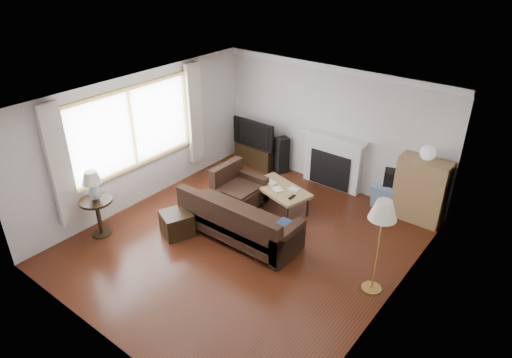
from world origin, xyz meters
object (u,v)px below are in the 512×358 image
Objects in this scene: side_table at (99,217)px; tv_stand at (257,155)px; bookshelf at (421,190)px; sectional_sofa at (239,219)px; coffee_table at (280,198)px; floor_lamp at (378,247)px.

tv_stand is at bearing 83.24° from side_table.
bookshelf is 1.74× the size of side_table.
side_table is (-4.17, -3.87, -0.26)m from bookshelf.
sectional_sofa is at bearing -58.07° from tv_stand.
sectional_sofa is 2.44m from side_table.
bookshelf is 2.55m from coffee_table.
side_table is at bearing -112.58° from coffee_table.
sectional_sofa is (1.52, -2.45, 0.14)m from tv_stand.
bookshelf reaches higher than side_table.
floor_lamp reaches higher than side_table.
bookshelf reaches higher than tv_stand.
floor_lamp is (2.39, 0.19, 0.39)m from sectional_sofa.
coffee_table is at bearing 89.80° from sectional_sofa.
sectional_sofa is at bearing 35.55° from side_table.
coffee_table is (1.53, -1.25, -0.01)m from tv_stand.
floor_lamp is 2.20× the size of side_table.
sectional_sofa is 3.36× the size of side_table.
side_table is (-4.37, -1.60, -0.42)m from floor_lamp.
sectional_sofa is 1.53× the size of floor_lamp.
sectional_sofa is 2.43m from floor_lamp.
sectional_sofa reaches higher than tv_stand.
floor_lamp reaches higher than sectional_sofa.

